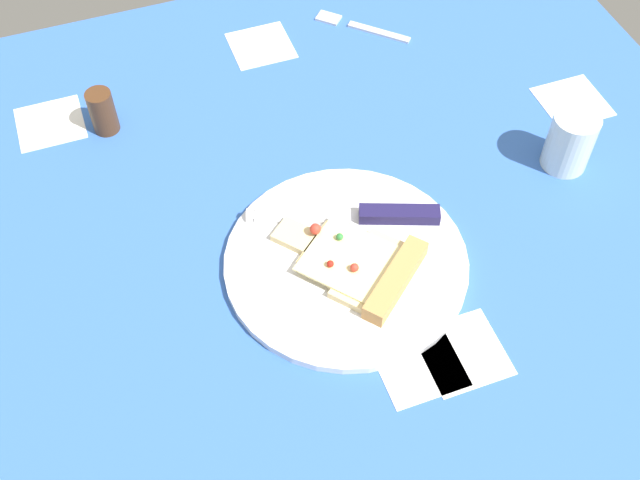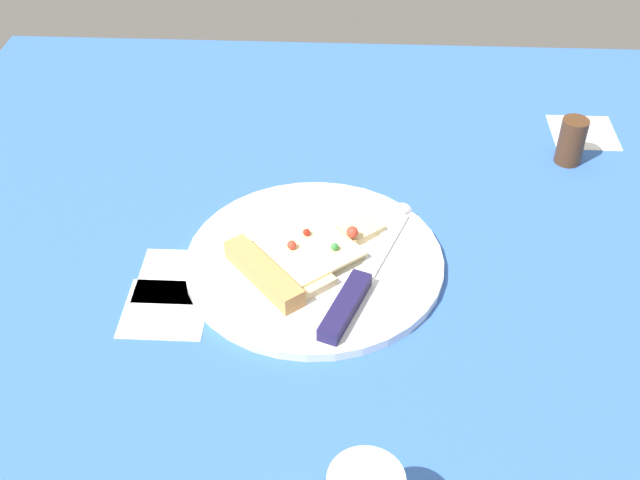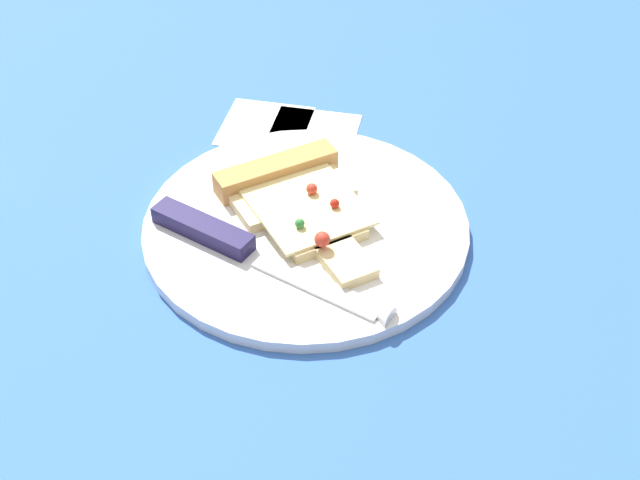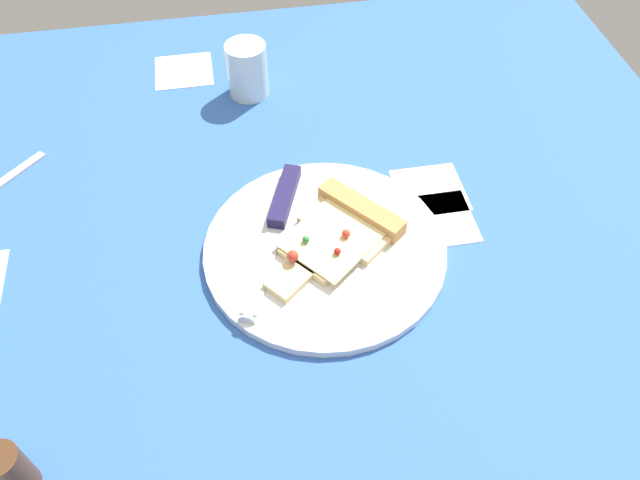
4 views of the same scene
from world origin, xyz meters
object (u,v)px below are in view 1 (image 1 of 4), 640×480
Objects in this scene: knife at (362,215)px; fork at (358,25)px; plate at (343,263)px; pepper_shaker at (103,112)px; drinking_glass at (570,141)px; pizza_slice at (362,266)px.

fork is (13.80, 36.32, -1.31)cm from knife.
plate is at bearing -159.74° from fork.
pepper_shaker is at bearing 65.11° from knife.
plate is at bearing -55.88° from pepper_shaker.
pepper_shaker is at bearing 154.14° from drinking_glass.
plate is 2.90cm from pizza_slice.
pizza_slice is 46.74cm from fork.
knife is 38.88cm from fork.
pizza_slice is 2.86× the size of pepper_shaker.
fork is at bearing 28.97° from pizza_slice.
plate is 4.58× the size of pepper_shaker.
pepper_shaker is 0.52× the size of fork.
pizza_slice is 0.79× the size of knife.
drinking_glass reaches higher than pepper_shaker.
pepper_shaker is (-23.95, 34.87, 1.31)cm from pizza_slice.
pepper_shaker is at bearing 84.48° from pizza_slice.
drinking_glass is 1.28× the size of pepper_shaker.
drinking_glass is at bearing 9.74° from plate.
drinking_glass is at bearing -112.82° from fork.
pepper_shaker is 41.74cm from fork.
drinking_glass is at bearing -25.86° from pepper_shaker.
fork is (40.72, 8.73, -2.81)cm from pepper_shaker.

